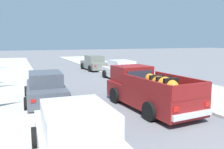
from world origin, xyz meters
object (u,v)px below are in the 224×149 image
at_px(car_left_near, 121,71).
at_px(car_left_far, 94,63).
at_px(pickup_truck, 148,90).
at_px(car_right_near, 77,139).
at_px(car_left_mid, 46,88).

bearing_deg(car_left_near, car_left_far, 90.42).
xyz_separation_m(pickup_truck, car_right_near, (-4.26, -3.73, -0.10)).
height_order(pickup_truck, car_left_near, pickup_truck).
relative_size(car_right_near, car_left_far, 1.00).
distance_m(pickup_truck, car_right_near, 5.66).
distance_m(car_left_mid, car_left_far, 13.21).
relative_size(car_left_near, car_left_mid, 0.99).
bearing_deg(car_left_mid, pickup_truck, -32.40).
bearing_deg(pickup_truck, car_left_far, 81.68).
height_order(car_left_near, car_right_near, same).
bearing_deg(car_left_mid, car_left_near, 37.31).
bearing_deg(car_left_mid, car_left_far, 61.35).
height_order(pickup_truck, car_left_mid, pickup_truck).
distance_m(car_left_near, car_right_near, 12.98).
height_order(pickup_truck, car_right_near, pickup_truck).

